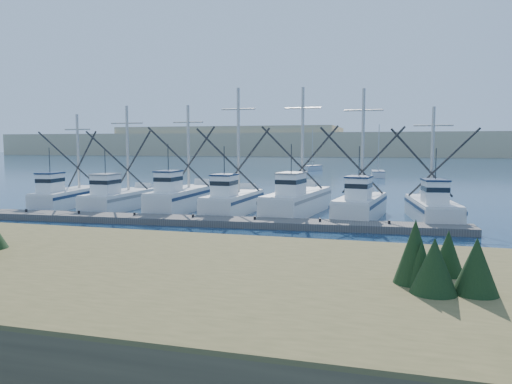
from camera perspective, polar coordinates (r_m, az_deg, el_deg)
ground at (r=23.48m, az=1.84°, el=-6.87°), size 500.00×500.00×0.00m
floating_dock at (r=31.49m, az=-5.49°, el=-3.34°), size 31.66×3.97×0.42m
dune_ridge at (r=232.34m, az=14.42°, el=5.28°), size 360.00×60.00×10.00m
trawler_fleet at (r=36.20m, az=-2.31°, el=-1.01°), size 31.16×9.81×9.22m
sailboat_near at (r=79.17m, az=13.77°, el=2.02°), size 2.25×5.63×8.10m
sailboat_far at (r=96.57m, az=6.42°, el=2.74°), size 3.39×5.80×8.10m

